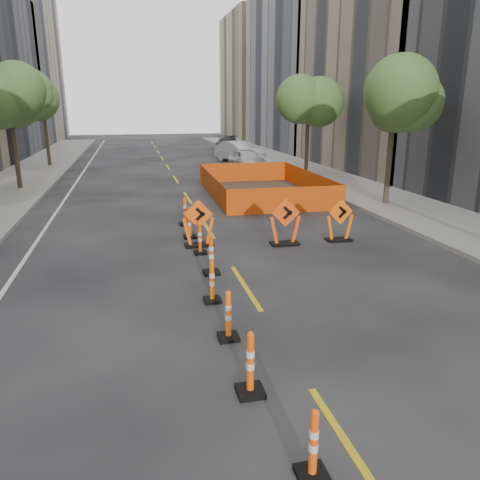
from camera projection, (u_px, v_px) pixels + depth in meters
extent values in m
plane|color=black|center=(301.00, 373.00, 7.90)|extent=(140.00, 140.00, 0.00)
cube|color=gray|center=(397.00, 204.00, 21.06)|extent=(4.00, 90.00, 0.15)
cube|color=gray|center=(419.00, 65.00, 31.91)|extent=(12.00, 16.00, 14.00)
cube|color=gray|center=(326.00, 46.00, 46.43)|extent=(12.00, 18.00, 20.00)
cube|color=tan|center=(272.00, 78.00, 64.21)|extent=(12.00, 14.00, 16.00)
cylinder|color=#382B1E|center=(17.00, 161.00, 24.37)|extent=(0.24, 0.24, 3.15)
sphere|color=#3B6029|center=(9.00, 101.00, 23.55)|extent=(2.80, 2.80, 2.80)
cylinder|color=#382B1E|center=(48.00, 145.00, 33.73)|extent=(0.24, 0.24, 3.15)
sphere|color=#3B6029|center=(43.00, 102.00, 32.91)|extent=(2.80, 2.80, 2.80)
cylinder|color=#382B1E|center=(388.00, 171.00, 20.51)|extent=(0.24, 0.24, 3.15)
sphere|color=#3B6029|center=(394.00, 100.00, 19.69)|extent=(2.80, 2.80, 2.80)
cylinder|color=#382B1E|center=(307.00, 150.00, 29.87)|extent=(0.24, 0.24, 3.15)
sphere|color=#3B6029|center=(308.00, 102.00, 29.05)|extent=(2.80, 2.80, 2.80)
imported|color=#BBBBBD|center=(247.00, 160.00, 31.83)|extent=(2.15, 4.57, 1.51)
imported|color=#A2A3A7|center=(239.00, 152.00, 36.90)|extent=(3.41, 5.22, 1.63)
imported|color=black|center=(228.00, 146.00, 42.43)|extent=(3.10, 5.82, 1.61)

